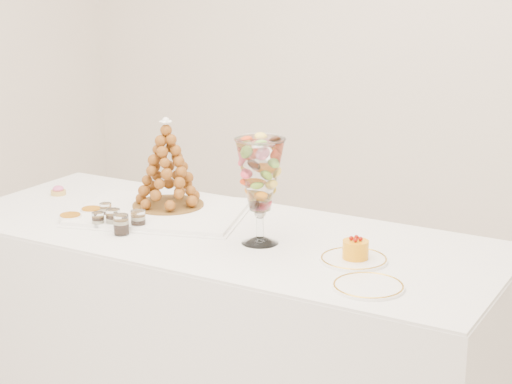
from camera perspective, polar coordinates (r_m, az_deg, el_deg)
The scene contains 15 objects.
buffet_table at distance 3.32m, azimuth -2.34°, elevation -9.24°, with size 2.13×0.87×0.80m.
lace_tray at distance 3.39m, azimuth -6.37°, elevation -1.35°, with size 0.63×0.47×0.02m, color white.
macaron_vase at distance 2.97m, azimuth 0.27°, elevation 1.07°, with size 0.17×0.17×0.38m.
cake_plate at distance 2.89m, azimuth 6.54°, elevation -4.50°, with size 0.23×0.23×0.01m, color white.
spare_plate at distance 2.67m, azimuth 7.50°, elevation -6.26°, with size 0.22×0.22×0.01m, color white.
pink_tart at distance 3.74m, azimuth -13.04°, elevation 0.08°, with size 0.06×0.06×0.04m.
verrine_a at distance 3.36m, azimuth -9.98°, elevation -1.25°, with size 0.05×0.05×0.06m, color white.
verrine_b at distance 3.24m, azimuth -9.50°, elevation -1.76°, with size 0.05×0.05×0.07m, color white.
verrine_c at distance 3.21m, azimuth -7.86°, elevation -1.87°, with size 0.05×0.05×0.07m, color white.
verrine_d at distance 3.25m, azimuth -10.48°, elevation -1.87°, with size 0.05×0.05×0.06m, color white.
verrine_e at distance 3.16m, azimuth -8.98°, elevation -2.16°, with size 0.06×0.06×0.08m, color white.
ramekin_back at distance 3.42m, azimuth -10.91°, elevation -1.33°, with size 0.09×0.09×0.03m, color white.
ramekin_front at distance 3.35m, azimuth -12.27°, elevation -1.75°, with size 0.09×0.09×0.03m, color white.
croquembouche at distance 3.39m, azimuth -5.95°, elevation 1.92°, with size 0.30×0.30×0.36m.
mousse_cake at distance 2.87m, azimuth 6.65°, elevation -3.80°, with size 0.09×0.09×0.08m.
Camera 1 is at (1.52, -2.39, 1.79)m, focal length 60.00 mm.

